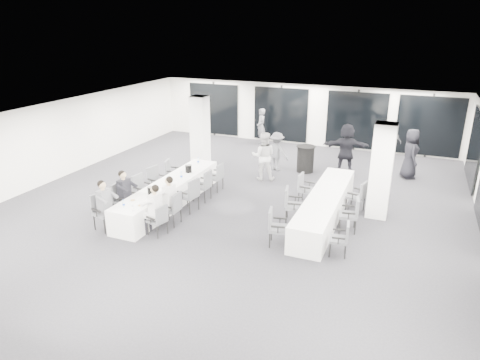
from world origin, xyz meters
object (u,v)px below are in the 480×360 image
at_px(chair_main_left_near, 102,209).
at_px(chair_main_left_fourth, 156,180).
at_px(banquet_table_side, 325,206).
at_px(standing_guest_d, 389,140).
at_px(chair_main_left_second, 122,198).
at_px(ice_bucket_far, 189,169).
at_px(banquet_table_main, 170,194).
at_px(standing_guest_h, 378,174).
at_px(chair_side_right_mid, 351,212).
at_px(standing_guest_g, 261,124).
at_px(chair_main_right_near, 159,218).
at_px(chair_side_right_far, 359,195).
at_px(ice_bucket_near, 151,190).
at_px(chair_side_left_far, 305,187).
at_px(chair_side_left_near, 276,225).
at_px(standing_guest_e, 411,151).
at_px(chair_main_right_second, 173,207).
at_px(standing_guest_c, 277,149).
at_px(chair_main_left_far, 171,171).
at_px(chair_main_right_far, 217,175).
at_px(cocktail_table, 305,159).
at_px(chair_side_left_mid, 292,203).
at_px(chair_main_right_fourth, 204,184).
at_px(standing_guest_f, 346,145).
at_px(standing_guest_b, 264,153).
at_px(chair_side_right_near, 342,237).
at_px(chair_main_right_mid, 190,193).
at_px(chair_main_left_mid, 142,188).

distance_m(chair_main_left_near, chair_main_left_fourth, 2.65).
bearing_deg(chair_main_left_near, banquet_table_side, 130.69).
xyz_separation_m(banquet_table_side, standing_guest_d, (1.25, 6.54, 0.54)).
height_order(chair_main_left_second, ice_bucket_far, chair_main_left_second).
bearing_deg(banquet_table_main, banquet_table_side, 10.54).
bearing_deg(chair_main_left_fourth, standing_guest_h, 123.58).
height_order(chair_side_right_mid, standing_guest_g, standing_guest_g).
xyz_separation_m(chair_main_right_near, ice_bucket_far, (-0.74, 2.99, 0.38)).
xyz_separation_m(chair_side_right_far, ice_bucket_near, (-5.50, -2.76, 0.31)).
bearing_deg(ice_bucket_far, chair_side_left_far, 9.98).
xyz_separation_m(chair_side_left_near, chair_side_left_far, (-0.00, 2.96, -0.01)).
xyz_separation_m(standing_guest_g, ice_bucket_near, (-0.18, -8.88, -0.11)).
bearing_deg(chair_side_left_near, standing_guest_g, -169.85).
bearing_deg(standing_guest_e, banquet_table_side, 139.21).
height_order(chair_main_right_near, chair_side_right_mid, chair_side_right_mid).
distance_m(chair_main_left_near, chair_main_right_second, 1.93).
height_order(chair_main_right_near, standing_guest_h, standing_guest_h).
height_order(chair_main_left_fourth, standing_guest_c, standing_guest_c).
bearing_deg(standing_guest_c, chair_main_right_near, 94.48).
bearing_deg(chair_main_left_far, chair_side_right_far, 78.39).
relative_size(chair_main_right_far, chair_side_right_mid, 0.99).
distance_m(chair_main_left_near, chair_side_left_near, 4.79).
distance_m(chair_main_right_far, ice_bucket_near, 2.84).
distance_m(chair_side_right_far, standing_guest_e, 4.09).
relative_size(cocktail_table, standing_guest_c, 0.60).
bearing_deg(chair_side_left_mid, standing_guest_e, 138.79).
xyz_separation_m(chair_main_left_far, chair_side_left_mid, (4.69, -1.21, 0.05)).
bearing_deg(standing_guest_e, chair_main_left_fourth, 106.92).
distance_m(chair_main_left_fourth, chair_side_left_near, 5.00).
relative_size(chair_main_left_second, chair_main_right_fourth, 1.03).
bearing_deg(chair_main_right_near, ice_bucket_near, 55.91).
height_order(standing_guest_f, ice_bucket_near, standing_guest_f).
xyz_separation_m(banquet_table_side, standing_guest_b, (-2.78, 2.49, 0.63)).
bearing_deg(chair_side_right_near, chair_side_left_mid, 42.73).
distance_m(chair_main_left_far, standing_guest_b, 3.35).
xyz_separation_m(chair_main_right_near, ice_bucket_near, (-0.80, 0.87, 0.37)).
height_order(chair_main_right_mid, chair_main_right_far, chair_main_right_mid).
distance_m(cocktail_table, chair_main_right_mid, 5.46).
distance_m(chair_side_left_far, ice_bucket_far, 3.85).
height_order(chair_main_left_far, standing_guest_b, standing_guest_b).
relative_size(chair_main_left_second, standing_guest_g, 0.53).
xyz_separation_m(chair_main_right_fourth, chair_side_left_mid, (3.02, -0.46, 0.01)).
distance_m(chair_main_left_fourth, chair_side_right_near, 6.56).
height_order(banquet_table_side, chair_main_right_near, chair_main_right_near).
xyz_separation_m(chair_side_left_near, standing_guest_h, (2.08, 4.25, 0.30)).
xyz_separation_m(banquet_table_main, standing_guest_e, (6.81, 5.60, 0.66)).
distance_m(chair_main_left_mid, chair_side_right_far, 6.68).
relative_size(chair_main_left_near, ice_bucket_far, 4.18).
height_order(chair_main_left_near, chair_side_right_near, chair_main_left_near).
distance_m(chair_main_right_mid, standing_guest_f, 6.71).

